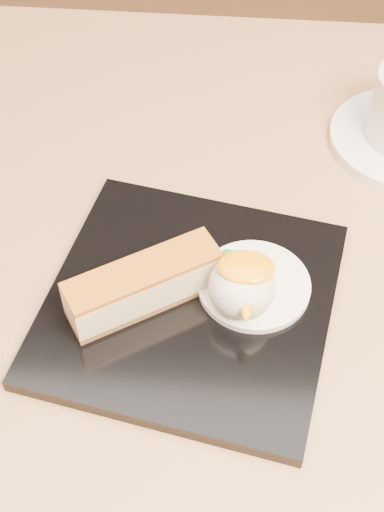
# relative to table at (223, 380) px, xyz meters

# --- Properties ---
(table) EXTENTS (0.80, 0.80, 0.72)m
(table) POSITION_rel_table_xyz_m (0.00, 0.00, 0.00)
(table) COLOR black
(table) RESTS_ON ground
(dessert_plate) EXTENTS (0.26, 0.26, 0.01)m
(dessert_plate) POSITION_rel_table_xyz_m (-0.03, -0.03, 0.16)
(dessert_plate) COLOR black
(dessert_plate) RESTS_ON table
(cheesecake) EXTENTS (0.12, 0.09, 0.04)m
(cheesecake) POSITION_rel_table_xyz_m (-0.07, -0.03, 0.19)
(cheesecake) COLOR brown
(cheesecake) RESTS_ON dessert_plate
(cream_smear) EXTENTS (0.09, 0.09, 0.01)m
(cream_smear) POSITION_rel_table_xyz_m (0.02, -0.01, 0.17)
(cream_smear) COLOR white
(cream_smear) RESTS_ON dessert_plate
(ice_cream_scoop) EXTENTS (0.05, 0.05, 0.05)m
(ice_cream_scoop) POSITION_rel_table_xyz_m (0.01, -0.03, 0.19)
(ice_cream_scoop) COLOR white
(ice_cream_scoop) RESTS_ON cream_smear
(mango_sauce) EXTENTS (0.04, 0.03, 0.01)m
(mango_sauce) POSITION_rel_table_xyz_m (0.01, -0.03, 0.21)
(mango_sauce) COLOR #FF9B08
(mango_sauce) RESTS_ON ice_cream_scoop
(mint_sprig) EXTENTS (0.04, 0.02, 0.00)m
(mint_sprig) POSITION_rel_table_xyz_m (-0.01, 0.01, 0.17)
(mint_sprig) COLOR #287C32
(mint_sprig) RESTS_ON cream_smear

